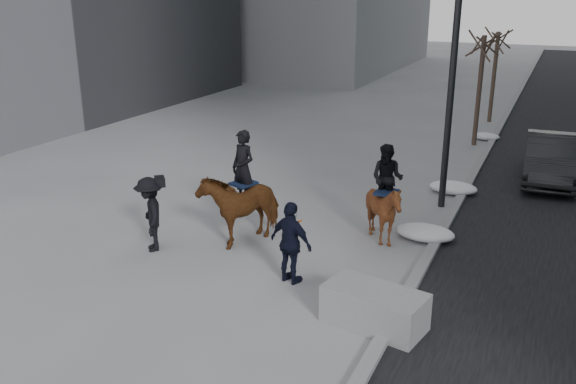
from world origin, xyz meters
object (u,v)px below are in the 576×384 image
at_px(planter, 374,308).
at_px(mounted_left, 241,200).
at_px(car_near, 550,158).
at_px(mounted_right, 384,204).

distance_m(planter, mounted_left, 4.89).
relative_size(car_near, mounted_right, 1.83).
bearing_deg(planter, mounted_left, 147.77).
xyz_separation_m(planter, car_near, (2.50, 10.73, 0.36)).
bearing_deg(car_near, mounted_left, -131.58).
bearing_deg(mounted_right, planter, -76.44).
xyz_separation_m(car_near, mounted_right, (-3.41, -6.94, 0.24)).
bearing_deg(mounted_right, car_near, 63.81).
height_order(planter, mounted_right, mounted_right).
xyz_separation_m(mounted_left, mounted_right, (3.19, 1.20, -0.03)).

